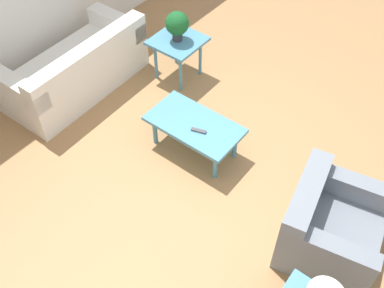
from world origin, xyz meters
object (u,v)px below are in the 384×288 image
object	(u,v)px
sofa	(77,70)
armchair	(328,227)
coffee_table	(194,127)
side_table_plant	(178,45)
potted_plant	(177,24)

from	to	relation	value
sofa	armchair	size ratio (longest dim) A/B	1.78
coffee_table	sofa	bearing A→B (deg)	1.82
armchair	side_table_plant	size ratio (longest dim) A/B	1.73
sofa	side_table_plant	size ratio (longest dim) A/B	3.08
armchair	side_table_plant	bearing A→B (deg)	55.75
armchair	coffee_table	xyz separation A→B (m)	(1.67, -0.22, 0.05)
sofa	armchair	bearing A→B (deg)	86.00
sofa	potted_plant	xyz separation A→B (m)	(-0.83, -0.95, 0.49)
side_table_plant	potted_plant	bearing A→B (deg)	-123.69
sofa	coffee_table	world-z (taller)	sofa
coffee_table	potted_plant	size ratio (longest dim) A/B	2.72
sofa	side_table_plant	distance (m)	1.27
coffee_table	side_table_plant	size ratio (longest dim) A/B	1.72
armchair	potted_plant	xyz separation A→B (m)	(2.61, -1.11, 0.47)
coffee_table	potted_plant	bearing A→B (deg)	-43.26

